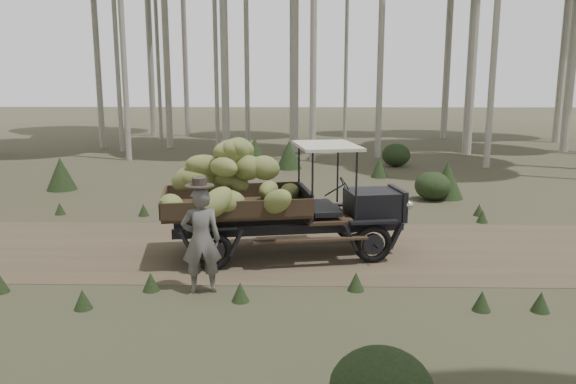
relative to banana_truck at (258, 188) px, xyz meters
name	(u,v)px	position (x,y,z in m)	size (l,w,h in m)	color
ground	(255,249)	(-0.11, 0.44, -1.32)	(120.00, 120.00, 0.00)	#473D2B
dirt_track	(255,249)	(-0.11, 0.44, -1.32)	(70.00, 4.00, 0.01)	brown
banana_truck	(258,188)	(0.00, 0.00, 0.00)	(4.76, 2.65, 2.34)	black
farmer	(201,239)	(-0.75, -1.81, -0.46)	(0.67, 0.52, 1.82)	#595652
undergrowth	(272,234)	(0.25, -0.12, -0.84)	(22.35, 23.97, 1.39)	#233319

